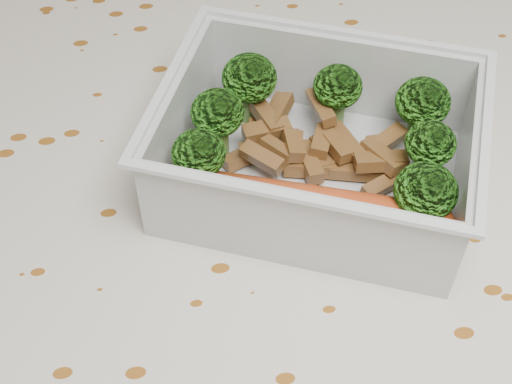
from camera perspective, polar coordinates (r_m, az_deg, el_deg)
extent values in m
cube|color=brown|center=(0.40, 1.12, -4.32)|extent=(1.40, 0.90, 0.04)
cube|color=beige|center=(0.38, 1.17, -2.26)|extent=(1.46, 0.96, 0.01)
cube|color=silver|center=(0.40, 4.72, 1.07)|extent=(0.19, 0.17, 0.00)
cube|color=silver|center=(0.42, 6.56, 9.30)|extent=(0.14, 0.06, 0.05)
cube|color=silver|center=(0.34, 3.05, -2.86)|extent=(0.14, 0.06, 0.05)
cube|color=silver|center=(0.38, 16.38, 1.64)|extent=(0.05, 0.10, 0.05)
cube|color=silver|center=(0.39, -6.05, 5.87)|extent=(0.05, 0.10, 0.05)
cube|color=silver|center=(0.40, 7.01, 12.59)|extent=(0.15, 0.07, 0.00)
cube|color=silver|center=(0.31, 3.08, -0.41)|extent=(0.15, 0.07, 0.00)
cube|color=silver|center=(0.36, 17.95, 4.42)|extent=(0.05, 0.11, 0.00)
cube|color=silver|center=(0.37, -6.99, 8.99)|extent=(0.05, 0.11, 0.00)
cylinder|color=#608C3F|center=(0.42, -0.51, 6.93)|extent=(0.01, 0.01, 0.02)
ellipsoid|color=#34891B|center=(0.41, -0.53, 9.11)|extent=(0.03, 0.03, 0.03)
cylinder|color=#608C3F|center=(0.41, 6.31, 6.22)|extent=(0.01, 0.01, 0.02)
ellipsoid|color=#34891B|center=(0.40, 6.56, 8.39)|extent=(0.03, 0.03, 0.02)
cylinder|color=#608C3F|center=(0.41, 12.71, 4.90)|extent=(0.01, 0.01, 0.02)
ellipsoid|color=#34891B|center=(0.40, 13.21, 7.03)|extent=(0.03, 0.03, 0.03)
cylinder|color=#608C3F|center=(0.40, -2.98, 4.17)|extent=(0.01, 0.01, 0.02)
ellipsoid|color=#34891B|center=(0.38, -3.10, 6.36)|extent=(0.03, 0.03, 0.02)
cylinder|color=#608C3F|center=(0.39, 13.24, 1.65)|extent=(0.01, 0.01, 0.02)
ellipsoid|color=#34891B|center=(0.38, 13.79, 3.78)|extent=(0.03, 0.03, 0.02)
cylinder|color=#608C3F|center=(0.38, -4.42, 0.90)|extent=(0.01, 0.01, 0.02)
ellipsoid|color=#34891B|center=(0.36, -4.61, 3.09)|extent=(0.03, 0.03, 0.02)
cylinder|color=#608C3F|center=(0.37, 12.85, -2.05)|extent=(0.01, 0.01, 0.02)
ellipsoid|color=#34891B|center=(0.35, 13.42, 0.06)|extent=(0.03, 0.03, 0.03)
cube|color=brown|center=(0.39, 9.96, 2.44)|extent=(0.03, 0.01, 0.01)
cube|color=brown|center=(0.40, 0.79, 6.05)|extent=(0.02, 0.03, 0.01)
cube|color=brown|center=(0.40, 5.21, 6.77)|extent=(0.01, 0.03, 0.01)
cube|color=brown|center=(0.39, 4.23, 1.95)|extent=(0.03, 0.02, 0.01)
cube|color=brown|center=(0.40, 0.86, 4.96)|extent=(0.03, 0.01, 0.01)
cube|color=brown|center=(0.39, 1.73, 3.43)|extent=(0.02, 0.02, 0.01)
cube|color=brown|center=(0.40, -0.02, 3.36)|extent=(0.02, 0.01, 0.01)
cube|color=brown|center=(0.39, 2.96, 3.73)|extent=(0.01, 0.02, 0.01)
cube|color=brown|center=(0.40, 5.09, 3.41)|extent=(0.02, 0.01, 0.01)
cube|color=brown|center=(0.40, 9.81, 2.81)|extent=(0.01, 0.03, 0.01)
cube|color=brown|center=(0.39, 4.29, 2.31)|extent=(0.01, 0.03, 0.01)
cube|color=brown|center=(0.38, 10.07, 0.54)|extent=(0.03, 0.02, 0.01)
cube|color=brown|center=(0.39, 5.26, 4.02)|extent=(0.02, 0.02, 0.01)
cube|color=brown|center=(0.41, 1.03, 5.16)|extent=(0.03, 0.02, 0.01)
cube|color=brown|center=(0.39, 6.52, 3.57)|extent=(0.01, 0.02, 0.01)
cube|color=brown|center=(0.40, 7.29, 3.97)|extent=(0.02, 0.03, 0.01)
cube|color=brown|center=(0.39, 10.03, 2.81)|extent=(0.02, 0.03, 0.01)
cube|color=brown|center=(0.39, 7.98, 1.75)|extent=(0.03, 0.02, 0.01)
cube|color=brown|center=(0.40, 6.43, 2.54)|extent=(0.03, 0.02, 0.01)
cube|color=brown|center=(0.40, 3.02, 3.44)|extent=(0.01, 0.02, 0.01)
cube|color=brown|center=(0.40, 6.80, 2.68)|extent=(0.03, 0.02, 0.01)
cube|color=brown|center=(0.41, 1.68, 6.41)|extent=(0.02, 0.03, 0.01)
cube|color=brown|center=(0.40, 10.61, 4.21)|extent=(0.02, 0.02, 0.01)
cube|color=brown|center=(0.38, 0.51, 2.74)|extent=(0.02, 0.02, 0.01)
cube|color=brown|center=(0.40, -1.03, 2.84)|extent=(0.03, 0.02, 0.01)
cube|color=brown|center=(0.40, 5.81, 4.11)|extent=(0.02, 0.02, 0.01)
cylinder|color=#B44019|center=(0.36, 4.34, -1.22)|extent=(0.12, 0.06, 0.02)
sphere|color=#B44019|center=(0.36, 13.92, -2.64)|extent=(0.02, 0.02, 0.02)
sphere|color=#B44019|center=(0.37, -5.07, 0.21)|extent=(0.02, 0.02, 0.02)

